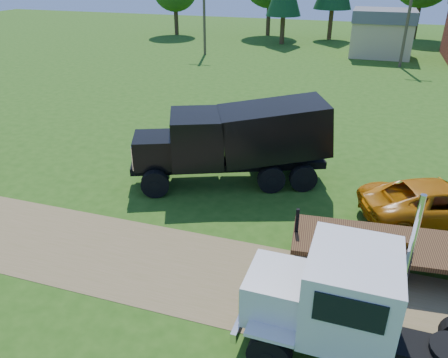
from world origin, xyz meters
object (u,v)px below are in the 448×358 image
(orange_pickup, at_px, (440,203))
(white_semi_tractor, at_px, (352,309))
(flatbed_trailer, at_px, (410,251))
(black_dump_truck, at_px, (238,139))
(spectator_a, at_px, (404,265))

(orange_pickup, bearing_deg, white_semi_tractor, 136.77)
(flatbed_trailer, bearing_deg, black_dump_truck, 141.66)
(white_semi_tractor, bearing_deg, black_dump_truck, 122.97)
(orange_pickup, xyz_separation_m, spectator_a, (-1.43, -4.39, -0.05))
(black_dump_truck, distance_m, orange_pickup, 8.51)
(black_dump_truck, bearing_deg, white_semi_tractor, -80.99)
(black_dump_truck, xyz_separation_m, flatbed_trailer, (7.13, -4.58, -1.26))
(orange_pickup, distance_m, spectator_a, 4.62)
(black_dump_truck, bearing_deg, flatbed_trailer, -55.85)
(black_dump_truck, relative_size, orange_pickup, 1.48)
(flatbed_trailer, relative_size, spectator_a, 4.98)
(spectator_a, bearing_deg, orange_pickup, 39.26)
(orange_pickup, bearing_deg, flatbed_trailer, 138.44)
(white_semi_tractor, distance_m, spectator_a, 3.78)
(white_semi_tractor, xyz_separation_m, flatbed_trailer, (1.65, 4.14, -0.76))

